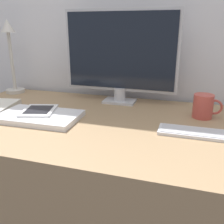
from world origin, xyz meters
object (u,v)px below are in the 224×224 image
object	(u,v)px
keyboard	(197,133)
coffee_mug	(204,106)
laptop	(39,116)
desk_lamp	(11,52)
monitor	(120,55)
ereader	(39,110)

from	to	relation	value
keyboard	coffee_mug	size ratio (longest dim) A/B	2.28
laptop	desk_lamp	bearing A→B (deg)	137.42
desk_lamp	coffee_mug	distance (m)	1.10
monitor	laptop	world-z (taller)	monitor
ereader	keyboard	bearing A→B (deg)	-0.02
desk_lamp	ereader	bearing A→B (deg)	-41.70
ereader	coffee_mug	distance (m)	0.72
keyboard	laptop	bearing A→B (deg)	-177.61
laptop	ereader	size ratio (longest dim) A/B	1.80
ereader	desk_lamp	xyz separation A→B (m)	(-0.38, 0.34, 0.21)
keyboard	ereader	world-z (taller)	ereader
laptop	coffee_mug	world-z (taller)	coffee_mug
desk_lamp	keyboard	bearing A→B (deg)	-17.94
monitor	desk_lamp	bearing A→B (deg)	178.63
keyboard	ereader	xyz separation A→B (m)	(-0.67, 0.00, 0.02)
laptop	coffee_mug	distance (m)	0.71
keyboard	monitor	bearing A→B (deg)	139.95
coffee_mug	keyboard	bearing A→B (deg)	-97.50
desk_lamp	monitor	bearing A→B (deg)	-1.37
monitor	coffee_mug	bearing A→B (deg)	-16.61
monitor	desk_lamp	xyz separation A→B (m)	(-0.66, 0.02, -0.00)
ereader	coffee_mug	bearing A→B (deg)	16.12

